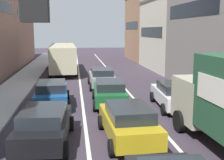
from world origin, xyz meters
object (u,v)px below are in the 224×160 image
at_px(hatchback_centre_lane_third, 110,92).
at_px(coupe_centre_lane_fourth, 102,77).
at_px(wagon_left_lane_second, 44,125).
at_px(sedan_centre_lane_second, 128,121).
at_px(sedan_left_lane_third, 52,93).
at_px(sedan_right_lane_behind_truck, 174,94).
at_px(bus_mid_queue_primary, 63,56).

relative_size(hatchback_centre_lane_third, coupe_centre_lane_fourth, 1.02).
height_order(wagon_left_lane_second, hatchback_centre_lane_third, same).
relative_size(sedan_centre_lane_second, sedan_left_lane_third, 1.00).
distance_m(sedan_left_lane_third, sedan_right_lane_behind_truck, 7.12).
bearing_deg(sedan_centre_lane_second, sedan_left_lane_third, 28.47).
distance_m(hatchback_centre_lane_third, sedan_left_lane_third, 3.42).
xyz_separation_m(hatchback_centre_lane_third, bus_mid_queue_primary, (-3.26, 14.15, 0.96)).
bearing_deg(sedan_centre_lane_second, hatchback_centre_lane_third, -1.72).
bearing_deg(sedan_right_lane_behind_truck, wagon_left_lane_second, 127.11).
height_order(wagon_left_lane_second, coupe_centre_lane_fourth, same).
height_order(sedan_right_lane_behind_truck, bus_mid_queue_primary, bus_mid_queue_primary).
bearing_deg(coupe_centre_lane_fourth, wagon_left_lane_second, 163.74).
xyz_separation_m(wagon_left_lane_second, sedan_left_lane_third, (-0.14, 5.80, 0.00)).
bearing_deg(hatchback_centre_lane_third, sedan_left_lane_third, 91.48).
bearing_deg(hatchback_centre_lane_third, bus_mid_queue_primary, 16.01).
bearing_deg(hatchback_centre_lane_third, coupe_centre_lane_fourth, 2.43).
xyz_separation_m(hatchback_centre_lane_third, coupe_centre_lane_fourth, (0.06, 5.46, 0.00)).
bearing_deg(sedan_centre_lane_second, coupe_centre_lane_fourth, -2.27).
distance_m(hatchback_centre_lane_third, coupe_centre_lane_fourth, 5.46).
xyz_separation_m(coupe_centre_lane_fourth, bus_mid_queue_primary, (-3.32, 8.69, 0.96)).
relative_size(hatchback_centre_lane_third, bus_mid_queue_primary, 0.41).
relative_size(wagon_left_lane_second, sedan_right_lane_behind_truck, 1.00).
bearing_deg(bus_mid_queue_primary, wagon_left_lane_second, 177.88).
bearing_deg(sedan_left_lane_third, coupe_centre_lane_fourth, -34.63).
relative_size(wagon_left_lane_second, hatchback_centre_lane_third, 1.00).
height_order(hatchback_centre_lane_third, coupe_centre_lane_fourth, same).
relative_size(wagon_left_lane_second, bus_mid_queue_primary, 0.42).
bearing_deg(sedan_left_lane_third, sedan_right_lane_behind_truck, -102.14).
relative_size(sedan_centre_lane_second, bus_mid_queue_primary, 0.41).
bearing_deg(wagon_left_lane_second, coupe_centre_lane_fourth, -13.05).
bearing_deg(sedan_right_lane_behind_truck, bus_mid_queue_primary, 27.84).
distance_m(sedan_centre_lane_second, sedan_right_lane_behind_truck, 5.76).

